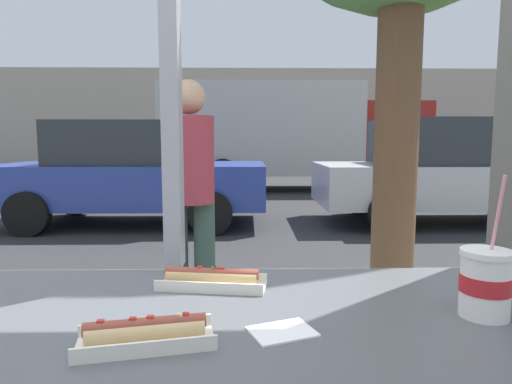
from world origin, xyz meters
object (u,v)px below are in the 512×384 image
object	(u,v)px
parked_car_blue	(133,173)
parked_car_silver	(458,171)
pedestrian	(190,188)
soda_cup_right	(485,282)
hotdog_tray_near	(146,333)
hotdog_tray_far	(212,279)
box_truck	(288,133)

from	to	relation	value
parked_car_blue	parked_car_silver	size ratio (longest dim) A/B	0.91
parked_car_blue	pedestrian	distance (m)	4.53
soda_cup_right	hotdog_tray_near	size ratio (longest dim) A/B	1.15
hotdog_tray_far	box_truck	bearing A→B (deg)	83.87
hotdog_tray_far	parked_car_blue	size ratio (longest dim) A/B	0.07
soda_cup_right	pedestrian	bearing A→B (deg)	113.59
parked_car_silver	hotdog_tray_near	bearing A→B (deg)	-119.55
soda_cup_right	hotdog_tray_far	bearing A→B (deg)	161.84
hotdog_tray_near	hotdog_tray_far	bearing A→B (deg)	73.20
parked_car_silver	soda_cup_right	bearing A→B (deg)	-115.14
parked_car_blue	pedestrian	size ratio (longest dim) A/B	2.57
hotdog_tray_near	parked_car_silver	distance (m)	7.34
hotdog_tray_far	parked_car_blue	xyz separation A→B (m)	(-1.76, 6.08, -0.17)
parked_car_silver	hotdog_tray_far	bearing A→B (deg)	-120.14
soda_cup_right	pedestrian	distance (m)	2.18
hotdog_tray_far	parked_car_blue	world-z (taller)	parked_car_blue
parked_car_blue	box_truck	size ratio (longest dim) A/B	0.60
parked_car_silver	box_truck	xyz separation A→B (m)	(-2.33, 5.05, 0.71)
parked_car_blue	pedestrian	xyz separation A→B (m)	(1.48, -4.27, 0.21)
parked_car_blue	parked_car_silver	world-z (taller)	parked_car_silver
hotdog_tray_near	parked_car_silver	bearing A→B (deg)	60.45
soda_cup_right	hotdog_tray_near	world-z (taller)	soda_cup_right
parked_car_blue	box_truck	xyz separation A→B (m)	(2.96, 5.05, 0.73)
parked_car_blue	hotdog_tray_far	bearing A→B (deg)	-73.84
hotdog_tray_far	box_truck	xyz separation A→B (m)	(1.20, 11.13, 0.55)
parked_car_blue	parked_car_silver	bearing A→B (deg)	0.00
parked_car_silver	box_truck	size ratio (longest dim) A/B	0.66
hotdog_tray_near	box_truck	world-z (taller)	box_truck
soda_cup_right	box_truck	bearing A→B (deg)	86.91
parked_car_blue	hotdog_tray_near	bearing A→B (deg)	-75.37
parked_car_silver	pedestrian	bearing A→B (deg)	-131.75
soda_cup_right	pedestrian	size ratio (longest dim) A/B	0.18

